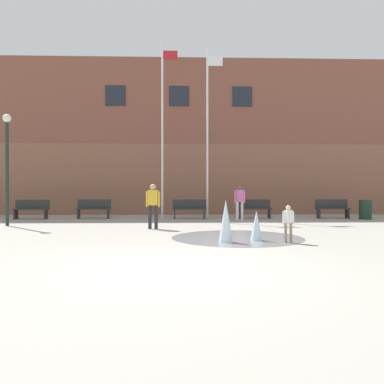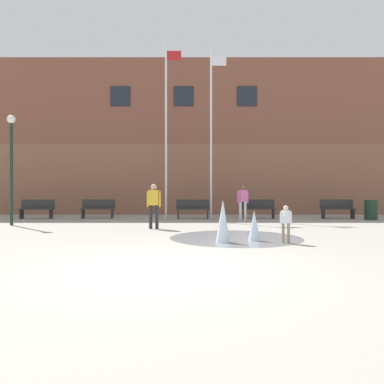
% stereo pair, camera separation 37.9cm
% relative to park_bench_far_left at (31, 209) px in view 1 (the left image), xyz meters
% --- Properties ---
extents(ground_plane, '(100.00, 100.00, 0.00)m').
position_rel_park_bench_far_left_xyz_m(ground_plane, '(6.95, -11.18, -0.48)').
color(ground_plane, '#9E998E').
extents(library_building, '(36.00, 6.05, 8.71)m').
position_rel_park_bench_far_left_xyz_m(library_building, '(6.95, 5.89, 3.87)').
color(library_building, brown).
rests_on(library_building, ground).
extents(splash_fountain, '(3.82, 3.82, 1.14)m').
position_rel_park_bench_far_left_xyz_m(splash_fountain, '(8.58, -7.57, -0.12)').
color(splash_fountain, gray).
rests_on(splash_fountain, ground).
extents(park_bench_far_left, '(1.60, 0.44, 0.91)m').
position_rel_park_bench_far_left_xyz_m(park_bench_far_left, '(0.00, 0.00, 0.00)').
color(park_bench_far_left, '#28282D').
rests_on(park_bench_far_left, ground).
extents(park_bench_under_left_flagpole, '(1.60, 0.44, 0.91)m').
position_rel_park_bench_far_left_xyz_m(park_bench_under_left_flagpole, '(2.87, 0.21, 0.00)').
color(park_bench_under_left_flagpole, '#28282D').
rests_on(park_bench_under_left_flagpole, ground).
extents(park_bench_center, '(1.60, 0.44, 0.91)m').
position_rel_park_bench_far_left_xyz_m(park_bench_center, '(7.45, -0.04, 0.00)').
color(park_bench_center, '#28282D').
rests_on(park_bench_center, ground).
extents(park_bench_under_right_flagpole, '(1.60, 0.44, 0.91)m').
position_rel_park_bench_far_left_xyz_m(park_bench_under_right_flagpole, '(10.60, 0.13, 0.00)').
color(park_bench_under_right_flagpole, '#28282D').
rests_on(park_bench_under_right_flagpole, ground).
extents(park_bench_near_trashcan, '(1.60, 0.44, 0.91)m').
position_rel_park_bench_far_left_xyz_m(park_bench_near_trashcan, '(14.37, 0.05, 0.00)').
color(park_bench_near_trashcan, '#28282D').
rests_on(park_bench_near_trashcan, ground).
extents(adult_near_bench, '(0.50, 0.34, 1.59)m').
position_rel_park_bench_far_left_xyz_m(adult_near_bench, '(9.70, -1.00, 0.45)').
color(adult_near_bench, silver).
rests_on(adult_near_bench, ground).
extents(child_with_pink_shirt, '(0.31, 0.22, 0.99)m').
position_rel_park_bench_far_left_xyz_m(child_with_pink_shirt, '(9.85, -8.09, 0.10)').
color(child_with_pink_shirt, '#89755B').
rests_on(child_with_pink_shirt, ground).
extents(adult_in_red, '(0.50, 0.24, 1.59)m').
position_rel_park_bench_far_left_xyz_m(adult_in_red, '(6.05, -4.55, 0.45)').
color(adult_in_red, '#28282D').
rests_on(adult_in_red, ground).
extents(flagpole_left, '(0.80, 0.10, 8.61)m').
position_rel_park_bench_far_left_xyz_m(flagpole_left, '(6.16, 0.60, 4.08)').
color(flagpole_left, silver).
rests_on(flagpole_left, ground).
extents(flagpole_right, '(0.80, 0.10, 8.34)m').
position_rel_park_bench_far_left_xyz_m(flagpole_right, '(8.38, 0.60, 3.94)').
color(flagpole_right, silver).
rests_on(flagpole_right, ground).
extents(lamp_post_left_lane, '(0.32, 0.32, 4.29)m').
position_rel_park_bench_far_left_xyz_m(lamp_post_left_lane, '(0.37, -3.25, 2.29)').
color(lamp_post_left_lane, '#192D23').
rests_on(lamp_post_left_lane, ground).
extents(trash_can, '(0.56, 0.56, 0.90)m').
position_rel_park_bench_far_left_xyz_m(trash_can, '(15.65, -0.64, -0.03)').
color(trash_can, '#193323').
rests_on(trash_can, ground).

